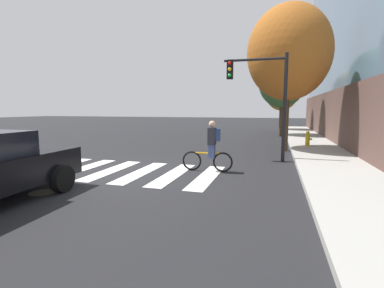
{
  "coord_description": "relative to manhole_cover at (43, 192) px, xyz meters",
  "views": [
    {
      "loc": [
        4.75,
        -8.26,
        2.07
      ],
      "look_at": [
        2.0,
        1.04,
        0.87
      ],
      "focal_mm": 26.52,
      "sensor_mm": 36.0,
      "label": 1
    }
  ],
  "objects": [
    {
      "name": "ground_plane",
      "position": [
        0.78,
        2.73,
        -0.0
      ],
      "size": [
        120.0,
        120.0,
        0.0
      ],
      "primitive_type": "plane",
      "color": "black"
    },
    {
      "name": "crosswalk_stripes",
      "position": [
        0.79,
        2.73,
        0.0
      ],
      "size": [
        6.1,
        3.24,
        0.01
      ],
      "color": "silver",
      "rests_on": "ground"
    },
    {
      "name": "manhole_cover",
      "position": [
        0.0,
        0.0,
        0.0
      ],
      "size": [
        0.64,
        0.64,
        0.01
      ],
      "primitive_type": "cylinder",
      "color": "#473D1E",
      "rests_on": "ground"
    },
    {
      "name": "cyclist",
      "position": [
        3.49,
        3.57,
        0.84
      ],
      "size": [
        1.71,
        0.37,
        1.69
      ],
      "color": "black",
      "rests_on": "ground"
    },
    {
      "name": "traffic_light_near",
      "position": [
        5.01,
        6.13,
        2.86
      ],
      "size": [
        2.47,
        0.28,
        4.2
      ],
      "color": "black",
      "rests_on": "ground"
    },
    {
      "name": "fire_hydrant",
      "position": [
        7.16,
        10.32,
        0.53
      ],
      "size": [
        0.33,
        0.22,
        0.78
      ],
      "color": "gold",
      "rests_on": "sidewalk"
    },
    {
      "name": "street_tree_near",
      "position": [
        6.01,
        9.16,
        4.73
      ],
      "size": [
        3.94,
        3.94,
        7.0
      ],
      "color": "#4C3823",
      "rests_on": "ground"
    },
    {
      "name": "street_tree_mid",
      "position": [
        5.87,
        16.88,
        4.15
      ],
      "size": [
        3.46,
        3.46,
        6.15
      ],
      "color": "#4C3823",
      "rests_on": "ground"
    },
    {
      "name": "street_tree_far",
      "position": [
        5.98,
        22.95,
        3.67
      ],
      "size": [
        3.06,
        3.06,
        5.44
      ],
      "color": "#4C3823",
      "rests_on": "ground"
    }
  ]
}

